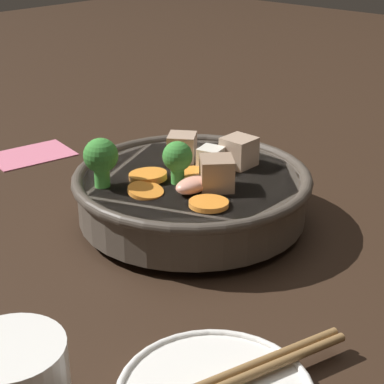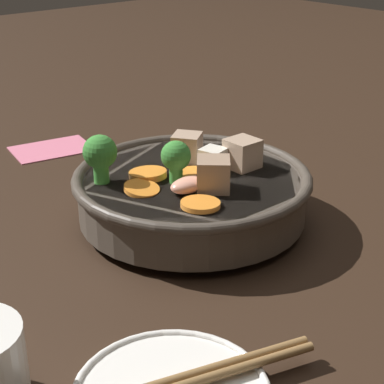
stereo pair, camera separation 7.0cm
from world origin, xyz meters
name	(u,v)px [view 1 (the left image)]	position (x,y,z in m)	size (l,w,h in m)	color
ground_plane	(192,222)	(0.00, 0.00, 0.00)	(3.00, 3.00, 0.00)	black
stirfry_bowl	(191,190)	(0.00, 0.00, 0.04)	(0.26, 0.26, 0.11)	#51473D
tea_cup	(15,384)	(0.30, 0.12, 0.03)	(0.07, 0.07, 0.06)	white
napkin	(28,155)	(0.00, -0.31, 0.00)	(0.12, 0.10, 0.00)	#D16B84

